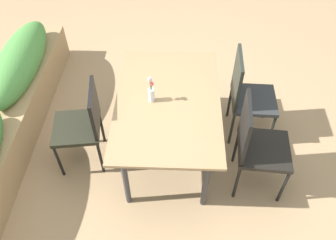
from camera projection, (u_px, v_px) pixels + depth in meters
ground_plane at (162, 157)px, 3.54m from camera, size 12.00×12.00×0.00m
dining_table at (168, 105)px, 3.09m from camera, size 1.43×0.93×0.74m
chair_near_left at (256, 143)px, 2.94m from camera, size 0.48×0.48×1.00m
chair_near_right at (247, 93)px, 3.38m from camera, size 0.45×0.45×0.98m
chair_far_side at (83, 123)px, 3.16m from camera, size 0.48×0.48×0.90m
flower_vase at (151, 91)px, 2.95m from camera, size 0.06×0.06×0.28m
planter_box at (2, 122)px, 3.39m from camera, size 3.23×0.46×0.75m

